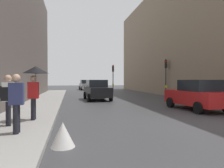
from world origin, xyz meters
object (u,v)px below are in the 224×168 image
warning_sign_triangle (63,135)px  car_dark_suv (97,90)px  traffic_light_mid_street (166,71)px  traffic_light_far_median (113,73)px  pedestrian_with_black_backpack (7,97)px  pedestrian_with_grey_backpack (15,100)px  pedestrian_with_umbrella (35,78)px  car_red_sedan (197,95)px  car_silver_hatchback (86,85)px

warning_sign_triangle → car_dark_suv: bearing=78.9°
traffic_light_mid_street → warning_sign_triangle: (-10.27, -15.36, -2.43)m
traffic_light_far_median → pedestrian_with_black_backpack: (-7.99, -20.57, -1.49)m
pedestrian_with_grey_backpack → traffic_light_mid_street: bearing=50.7°
car_dark_suv → pedestrian_with_black_backpack: 11.42m
pedestrian_with_umbrella → warning_sign_triangle: size_ratio=3.29×
car_dark_suv → pedestrian_with_umbrella: 10.27m
traffic_light_mid_street → car_red_sedan: 10.52m
pedestrian_with_umbrella → warning_sign_triangle: pedestrian_with_umbrella is taller
car_red_sedan → car_dark_suv: bearing=123.9°
car_red_sedan → traffic_light_mid_street: bearing=74.2°
warning_sign_triangle → pedestrian_with_black_backpack: bearing=131.1°
car_dark_suv → warning_sign_triangle: (-2.51, -12.76, -0.55)m
car_dark_suv → pedestrian_with_umbrella: pedestrian_with_umbrella is taller
car_silver_hatchback → pedestrian_with_black_backpack: pedestrian_with_black_backpack is taller
traffic_light_far_median → pedestrian_with_black_backpack: size_ratio=2.17×
car_dark_suv → pedestrian_with_umbrella: size_ratio=2.01×
car_silver_hatchback → car_dark_suv: size_ratio=1.00×
pedestrian_with_black_backpack → pedestrian_with_umbrella: bearing=50.8°
pedestrian_with_umbrella → warning_sign_triangle: bearing=-69.9°
car_silver_hatchback → pedestrian_with_grey_backpack: (-4.27, -30.48, 0.29)m
traffic_light_mid_street → warning_sign_triangle: 18.64m
car_silver_hatchback → traffic_light_far_median: bearing=-70.1°
pedestrian_with_grey_backpack → traffic_light_far_median: bearing=71.1°
traffic_light_far_median → car_dark_suv: bearing=-109.2°
warning_sign_triangle → traffic_light_mid_street: bearing=56.2°
traffic_light_mid_street → car_silver_hatchback: bearing=114.6°
car_red_sedan → pedestrian_with_grey_backpack: (-8.87, -4.32, 0.29)m
pedestrian_with_umbrella → car_red_sedan: bearing=14.1°
traffic_light_mid_street → pedestrian_with_umbrella: traffic_light_mid_street is taller
pedestrian_with_black_backpack → car_silver_hatchback: bearing=80.7°
car_silver_hatchback → pedestrian_with_grey_backpack: bearing=-98.0°
car_silver_hatchback → warning_sign_triangle: car_silver_hatchback is taller
traffic_light_far_median → pedestrian_with_umbrella: traffic_light_far_median is taller
car_dark_suv → pedestrian_with_grey_backpack: pedestrian_with_grey_backpack is taller
traffic_light_far_median → pedestrian_with_umbrella: 20.89m
pedestrian_with_grey_backpack → car_red_sedan: bearing=25.9°
traffic_light_mid_street → traffic_light_far_median: size_ratio=1.04×
traffic_light_mid_street → car_silver_hatchback: traffic_light_mid_street is taller
pedestrian_with_black_backpack → warning_sign_triangle: 3.11m
car_dark_suv → pedestrian_with_black_backpack: bearing=-113.1°
traffic_light_far_median → car_red_sedan: bearing=-85.3°
car_silver_hatchback → warning_sign_triangle: 31.70m
car_silver_hatchback → pedestrian_with_umbrella: 28.64m
pedestrian_with_umbrella → pedestrian_with_grey_backpack: 2.26m
traffic_light_mid_street → warning_sign_triangle: size_ratio=6.15×
traffic_light_far_median → car_silver_hatchback: (-3.17, 8.74, -1.77)m
car_silver_hatchback → pedestrian_with_umbrella: size_ratio=2.02×
car_red_sedan → warning_sign_triangle: size_ratio=6.64×
car_red_sedan → car_dark_suv: size_ratio=1.00×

